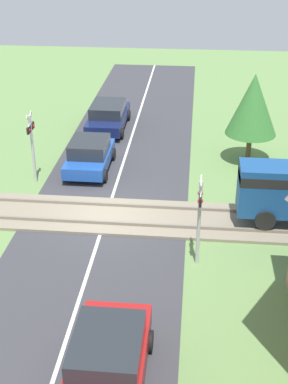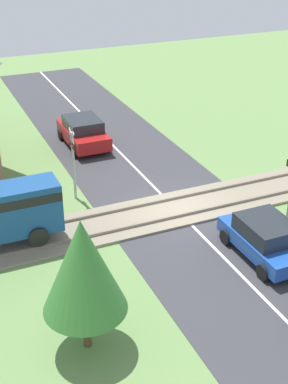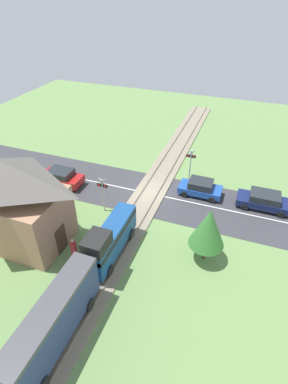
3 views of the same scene
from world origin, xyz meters
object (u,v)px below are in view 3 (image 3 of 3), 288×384
at_px(train, 45,337).
at_px(car_behind_queue, 264,200).
at_px(car_near_crossing, 200,188).
at_px(crossing_signal_west_approach, 191,161).
at_px(car_far_side, 61,177).
at_px(pedestrian_by_station, 74,249).
at_px(station_building, 8,202).
at_px(crossing_signal_east_approach, 103,190).

bearing_deg(train, car_behind_queue, -119.99).
xyz_separation_m(car_near_crossing, crossing_signal_west_approach, (1.52, -2.18, 1.30)).
xyz_separation_m(car_behind_queue, crossing_signal_west_approach, (6.96, -2.18, 1.31)).
relative_size(car_far_side, pedestrian_by_station, 2.26).
height_order(car_near_crossing, car_behind_queue, car_near_crossing).
relative_size(train, car_behind_queue, 4.61).
bearing_deg(train, station_building, -41.92).
xyz_separation_m(car_far_side, station_building, (-0.87, 7.30, 2.54)).
relative_size(car_near_crossing, crossing_signal_east_approach, 1.16).
bearing_deg(car_near_crossing, pedestrian_by_station, 57.67).
distance_m(car_far_side, car_behind_queue, 18.34).
xyz_separation_m(car_far_side, pedestrian_by_station, (-5.99, 7.66, -0.01)).
xyz_separation_m(car_behind_queue, station_building, (17.24, 10.18, 2.58)).
bearing_deg(pedestrian_by_station, crossing_signal_east_approach, -85.55).
relative_size(car_far_side, station_building, 0.47).
distance_m(car_behind_queue, crossing_signal_east_approach, 13.59).
height_order(crossing_signal_east_approach, station_building, station_building).
distance_m(train, car_behind_queue, 19.55).
relative_size(crossing_signal_east_approach, station_building, 0.38).
bearing_deg(crossing_signal_east_approach, car_behind_queue, -158.03).
relative_size(train, pedestrian_by_station, 11.55).
distance_m(car_far_side, pedestrian_by_station, 9.73).
bearing_deg(car_far_side, train, 120.80).
xyz_separation_m(crossing_signal_west_approach, station_building, (10.28, 12.36, 1.28)).
bearing_deg(crossing_signal_east_approach, station_building, 47.48).
bearing_deg(station_building, crossing_signal_west_approach, -129.74).
bearing_deg(crossing_signal_east_approach, train, 103.26).
relative_size(car_near_crossing, crossing_signal_west_approach, 1.16).
height_order(crossing_signal_west_approach, station_building, station_building).
height_order(train, crossing_signal_west_approach, train).
relative_size(car_near_crossing, station_building, 0.45).
bearing_deg(train, pedestrian_by_station, -69.62).
distance_m(train, crossing_signal_west_approach, 19.29).
bearing_deg(train, crossing_signal_east_approach, -76.74).
bearing_deg(crossing_signal_east_approach, crossing_signal_west_approach, -127.63).
bearing_deg(pedestrian_by_station, train, 110.38).
xyz_separation_m(car_far_side, car_behind_queue, (-18.11, -2.88, -0.05)).
bearing_deg(car_far_side, crossing_signal_west_approach, -155.59).
height_order(train, station_building, station_building).
distance_m(train, car_near_crossing, 17.48).
height_order(crossing_signal_west_approach, crossing_signal_east_approach, same).
height_order(car_far_side, crossing_signal_east_approach, crossing_signal_east_approach).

